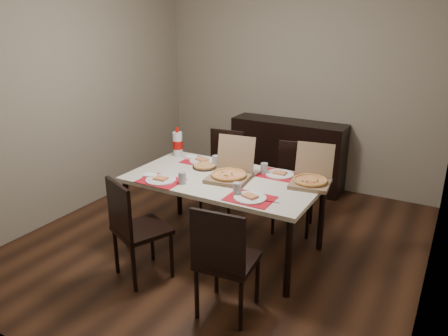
% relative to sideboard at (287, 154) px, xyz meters
% --- Properties ---
extents(ground, '(3.80, 4.00, 0.02)m').
position_rel_sideboard_xyz_m(ground, '(0.00, -1.78, -0.46)').
color(ground, '#3D2112').
rests_on(ground, ground).
extents(room_walls, '(3.84, 4.02, 2.62)m').
position_rel_sideboard_xyz_m(room_walls, '(0.00, -1.35, 1.28)').
color(room_walls, gray).
rests_on(room_walls, ground).
extents(sideboard, '(1.50, 0.40, 0.90)m').
position_rel_sideboard_xyz_m(sideboard, '(0.00, 0.00, 0.00)').
color(sideboard, black).
rests_on(sideboard, ground).
extents(dining_table, '(1.80, 1.00, 0.75)m').
position_rel_sideboard_xyz_m(dining_table, '(0.08, -1.89, 0.23)').
color(dining_table, beige).
rests_on(dining_table, ground).
extents(chair_near_left, '(0.55, 0.55, 0.93)m').
position_rel_sideboard_xyz_m(chair_near_left, '(-0.34, -2.72, 0.06)').
color(chair_near_left, black).
rests_on(chair_near_left, ground).
extents(chair_near_right, '(0.46, 0.46, 0.93)m').
position_rel_sideboard_xyz_m(chair_near_right, '(0.59, -2.79, 0.06)').
color(chair_near_right, black).
rests_on(chair_near_right, ground).
extents(chair_far_left, '(0.46, 0.46, 0.93)m').
position_rel_sideboard_xyz_m(chair_far_left, '(-0.41, -1.02, 0.06)').
color(chair_far_left, black).
rests_on(chair_far_left, ground).
extents(chair_far_right, '(0.50, 0.50, 0.93)m').
position_rel_sideboard_xyz_m(chair_far_right, '(0.51, -1.08, 0.06)').
color(chair_far_right, black).
rests_on(chair_far_right, ground).
extents(setting_near_left, '(0.48, 0.30, 0.11)m').
position_rel_sideboard_xyz_m(setting_near_left, '(-0.36, -2.23, 0.32)').
color(setting_near_left, red).
rests_on(setting_near_left, dining_table).
extents(setting_near_right, '(0.45, 0.30, 0.11)m').
position_rel_sideboard_xyz_m(setting_near_right, '(0.48, -2.20, 0.32)').
color(setting_near_right, red).
rests_on(setting_near_right, dining_table).
extents(setting_far_left, '(0.52, 0.30, 0.11)m').
position_rel_sideboard_xyz_m(setting_far_left, '(-0.32, -1.58, 0.32)').
color(setting_far_left, red).
rests_on(setting_far_left, dining_table).
extents(setting_far_right, '(0.46, 0.30, 0.11)m').
position_rel_sideboard_xyz_m(setting_far_right, '(0.48, -1.57, 0.32)').
color(setting_far_right, red).
rests_on(setting_far_right, dining_table).
extents(napkin_loose, '(0.15, 0.16, 0.02)m').
position_rel_sideboard_xyz_m(napkin_loose, '(0.18, -1.96, 0.31)').
color(napkin_loose, white).
rests_on(napkin_loose, dining_table).
extents(pizza_box_center, '(0.42, 0.46, 0.37)m').
position_rel_sideboard_xyz_m(pizza_box_center, '(0.14, -1.87, 0.36)').
color(pizza_box_center, brown).
rests_on(pizza_box_center, dining_table).
extents(pizza_box_right, '(0.40, 0.43, 0.35)m').
position_rel_sideboard_xyz_m(pizza_box_right, '(0.85, -1.64, 0.36)').
color(pizza_box_right, brown).
rests_on(pizza_box_right, dining_table).
extents(faina_plate, '(0.25, 0.25, 0.03)m').
position_rel_sideboard_xyz_m(faina_plate, '(-0.23, -1.73, 0.31)').
color(faina_plate, black).
rests_on(faina_plate, dining_table).
extents(dip_bowl, '(0.15, 0.15, 0.03)m').
position_rel_sideboard_xyz_m(dip_bowl, '(0.17, -1.75, 0.31)').
color(dip_bowl, white).
rests_on(dip_bowl, dining_table).
extents(soda_bottle, '(0.11, 0.11, 0.32)m').
position_rel_sideboard_xyz_m(soda_bottle, '(-0.69, -1.54, 0.43)').
color(soda_bottle, silver).
rests_on(soda_bottle, dining_table).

